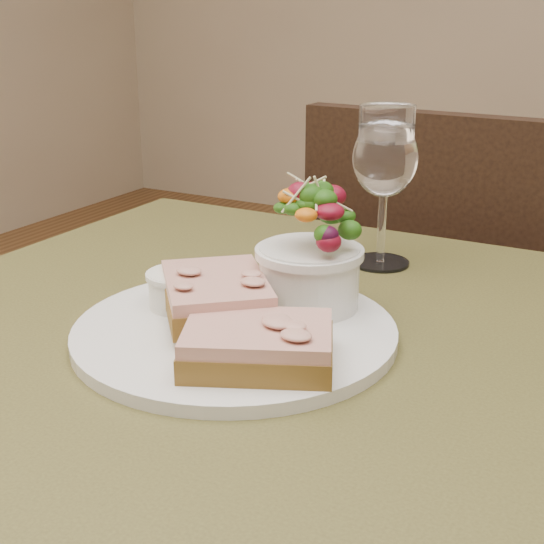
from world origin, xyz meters
The scene contains 9 objects.
cafe_table centered at (0.00, 0.00, 0.65)m, with size 0.80×0.80×0.75m.
chair_far centered at (0.03, 0.68, 0.29)m, with size 0.44×0.44×0.90m.
dinner_plate centered at (-0.02, -0.01, 0.76)m, with size 0.30×0.30×0.01m, color white.
sandwich_front centered at (0.04, -0.07, 0.78)m, with size 0.15×0.13×0.03m.
sandwich_back centered at (-0.04, 0.00, 0.79)m, with size 0.15×0.16×0.03m.
ramekin centered at (-0.09, 0.01, 0.78)m, with size 0.06×0.06×0.04m.
salad_bowl centered at (0.02, 0.07, 0.82)m, with size 0.10×0.10×0.13m.
garnish centered at (-0.07, 0.05, 0.77)m, with size 0.05×0.04×0.02m.
wine_glass centered at (0.03, 0.26, 0.87)m, with size 0.08×0.08×0.18m.
Camera 1 is at (0.33, -0.56, 1.05)m, focal length 50.00 mm.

